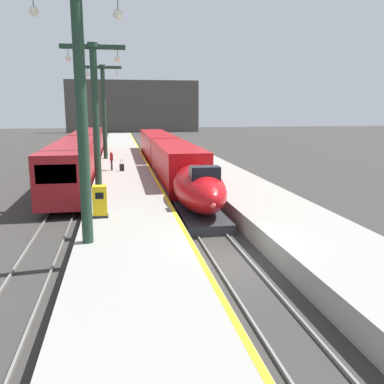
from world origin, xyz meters
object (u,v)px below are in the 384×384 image
at_px(station_column_mid, 95,104).
at_px(ticket_machine_yellow, 100,203).
at_px(regional_train_adjacent, 82,153).
at_px(passenger_near_edge, 111,159).
at_px(station_column_far, 104,104).
at_px(rolling_suitcase, 122,168).
at_px(highspeed_train_main, 168,158).
at_px(station_column_near, 81,96).

xyz_separation_m(station_column_mid, ticket_machine_yellow, (0.35, -6.91, -4.87)).
height_order(regional_train_adjacent, station_column_mid, station_column_mid).
bearing_deg(passenger_near_edge, ticket_machine_yellow, -91.35).
relative_size(station_column_mid, station_column_far, 0.95).
relative_size(passenger_near_edge, rolling_suitcase, 1.72).
bearing_deg(rolling_suitcase, regional_train_adjacent, 123.02).
bearing_deg(station_column_far, regional_train_adjacent, -120.05).
xyz_separation_m(highspeed_train_main, rolling_suitcase, (-4.29, -2.00, -0.56)).
bearing_deg(station_column_mid, rolling_suitcase, 79.85).
bearing_deg(highspeed_train_main, passenger_near_edge, -164.61).
distance_m(station_column_near, passenger_near_edge, 21.09).
distance_m(station_column_near, station_column_mid, 10.95).
xyz_separation_m(station_column_near, passenger_near_edge, (0.74, 20.51, -4.84)).
xyz_separation_m(station_column_near, station_column_mid, (-0.00, 10.95, -0.21)).
height_order(highspeed_train_main, passenger_near_edge, highspeed_train_main).
bearing_deg(station_column_mid, passenger_near_edge, 85.58).
distance_m(regional_train_adjacent, station_column_mid, 15.67).
relative_size(station_column_far, passenger_near_edge, 5.83).
distance_m(highspeed_train_main, station_column_near, 23.25).
distance_m(regional_train_adjacent, ticket_machine_yellow, 21.90).
distance_m(highspeed_train_main, station_column_mid, 13.34).
height_order(station_column_near, station_column_far, station_column_far).
relative_size(regional_train_adjacent, station_column_mid, 3.91).
distance_m(passenger_near_edge, ticket_machine_yellow, 16.47).
bearing_deg(regional_train_adjacent, passenger_near_edge, -60.90).
relative_size(station_column_near, passenger_near_edge, 5.77).
xyz_separation_m(station_column_mid, station_column_far, (0.00, 18.64, 0.26)).
bearing_deg(station_column_mid, regional_train_adjacent, 98.43).
distance_m(highspeed_train_main, passenger_near_edge, 5.35).
xyz_separation_m(rolling_suitcase, ticket_machine_yellow, (-1.26, -15.89, 0.44)).
relative_size(station_column_mid, rolling_suitcase, 9.52).
relative_size(highspeed_train_main, regional_train_adjacent, 1.07).
bearing_deg(station_column_near, regional_train_adjacent, 94.88).
xyz_separation_m(regional_train_adjacent, station_column_far, (2.20, 3.80, 4.80)).
xyz_separation_m(highspeed_train_main, station_column_far, (-5.90, 7.66, 5.01)).
relative_size(station_column_mid, ticket_machine_yellow, 5.84).
bearing_deg(passenger_near_edge, regional_train_adjacent, 119.10).
relative_size(highspeed_train_main, station_column_far, 3.97).
height_order(regional_train_adjacent, passenger_near_edge, regional_train_adjacent).
xyz_separation_m(regional_train_adjacent, passenger_near_edge, (2.94, -5.28, -0.09)).
xyz_separation_m(station_column_far, ticket_machine_yellow, (0.35, -25.55, -5.14)).
height_order(station_column_mid, rolling_suitcase, station_column_mid).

